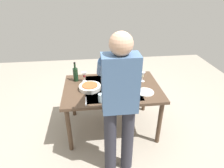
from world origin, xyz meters
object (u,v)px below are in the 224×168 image
person_server (120,102)px  wine_glass_right (84,75)px  chair_near (116,74)px  water_cup_near_right (132,92)px  dining_table (112,92)px  dinner_plate_far (145,92)px  serving_bowl_pasta (90,87)px  wine_bottle (76,74)px  water_cup_far_left (113,89)px  water_cup_near_left (116,86)px  water_cup_far_right (101,98)px  wine_glass_left (143,75)px  dinner_plate_near (130,82)px

person_server → wine_glass_right: size_ratio=11.19×
chair_near → water_cup_near_right: size_ratio=10.31×
dining_table → dinner_plate_far: 0.48m
person_server → water_cup_near_right: (-0.24, -0.48, -0.19)m
serving_bowl_pasta → wine_bottle: bearing=-53.9°
water_cup_far_left → dining_table: bearing=-90.3°
water_cup_far_left → person_server: bearing=89.5°
dining_table → water_cup_near_left: 0.14m
dining_table → wine_glass_right: wine_glass_right is taller
wine_glass_right → water_cup_far_right: 0.61m
wine_glass_right → serving_bowl_pasta: 0.26m
chair_near → wine_bottle: wine_bottle is taller
wine_glass_left → dinner_plate_far: wine_glass_left is taller
water_cup_near_right → water_cup_near_left: bearing=-45.5°
dinner_plate_far → dining_table: bearing=-24.7°
wine_bottle → wine_glass_right: (-0.13, 0.04, -0.01)m
wine_glass_left → water_cup_far_right: 0.81m
dining_table → water_cup_near_right: 0.36m
wine_glass_right → dinner_plate_far: bearing=152.9°
serving_bowl_pasta → person_server: bearing=113.5°
wine_bottle → water_cup_far_left: size_ratio=2.84×
wine_bottle → serving_bowl_pasta: (-0.20, 0.28, -0.08)m
dining_table → water_cup_near_left: water_cup_near_left is taller
person_server → wine_glass_left: 0.98m
dinner_plate_far → wine_glass_left: bearing=-97.4°
chair_near → dinner_plate_far: chair_near is taller
water_cup_near_right → dinner_plate_far: 0.20m
dinner_plate_far → person_server: bearing=50.2°
wine_bottle → wine_glass_right: size_ratio=1.96×
wine_bottle → chair_near: bearing=-139.2°
water_cup_far_right → dinner_plate_far: water_cup_far_right is taller
chair_near → wine_glass_left: chair_near is taller
chair_near → wine_glass_left: size_ratio=6.03×
wine_glass_right → dinner_plate_near: bearing=172.0°
serving_bowl_pasta → water_cup_near_left: bearing=175.4°
wine_glass_left → dinner_plate_near: 0.21m
water_cup_far_left → serving_bowl_pasta: 0.34m
serving_bowl_pasta → water_cup_far_left: bearing=157.2°
wine_glass_left → dinner_plate_near: wine_glass_left is taller
wine_bottle → wine_glass_left: (-0.99, 0.13, -0.01)m
chair_near → water_cup_far_right: chair_near is taller
water_cup_near_right → serving_bowl_pasta: (0.55, -0.22, -0.01)m
dining_table → wine_bottle: 0.60m
dining_table → water_cup_far_right: bearing=62.6°
chair_near → water_cup_far_left: chair_near is taller
water_cup_near_right → dinner_plate_near: size_ratio=0.38×
wine_bottle → water_cup_near_left: size_ratio=3.34×
dining_table → water_cup_far_right: size_ratio=12.41×
dining_table → water_cup_far_left: (0.00, 0.15, 0.13)m
water_cup_far_left → dinner_plate_far: (-0.43, 0.05, -0.05)m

